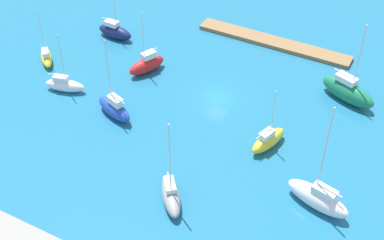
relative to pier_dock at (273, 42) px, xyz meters
The scene contains 11 objects.
water 14.60m from the pier_dock, 83.23° to the left, with size 160.00×160.00×0.00m, color #1E668C.
pier_dock is the anchor object (origin of this frame).
sailboat_yellow_by_breakwater 20.93m from the pier_dock, 109.39° to the left, with size 3.09×5.29×7.62m.
sailboat_blue_far_south 25.62m from the pier_dock, 64.88° to the left, with size 5.68×3.32×10.37m.
sailboat_white_lone_north 29.22m from the pier_dock, 119.45° to the left, with size 6.95×3.44×12.46m.
sailboat_green_inner_mooring 14.59m from the pier_dock, 148.35° to the left, with size 7.45×4.42×10.74m.
sailboat_navy_east_end 22.24m from the pier_dock, 23.52° to the left, with size 5.36×1.93×8.18m.
sailboat_red_west_end 18.41m from the pier_dock, 48.67° to the left, with size 3.66×5.40×8.79m.
sailboat_gray_near_pier 31.56m from the pier_dock, 92.47° to the left, with size 4.80×5.41×10.52m.
sailboat_yellow_off_beacon 30.94m from the pier_dock, 35.81° to the left, with size 4.20×4.19×7.55m.
sailboat_white_center_basin 29.09m from the pier_dock, 49.08° to the left, with size 5.23×2.77×8.22m.
Camera 1 is at (-21.38, 47.43, 41.48)m, focal length 50.73 mm.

